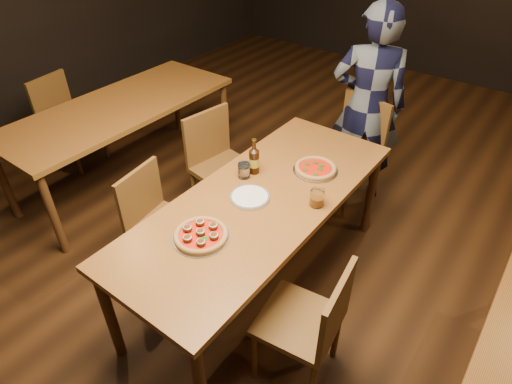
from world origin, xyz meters
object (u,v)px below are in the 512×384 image
Objects in this scene: chair_end at (346,153)px; beer_bottle at (254,161)px; chair_main_nw at (165,225)px; table_left at (120,113)px; diner at (367,107)px; chair_nbr_left at (71,121)px; chair_main_sw at (225,169)px; table_main at (261,207)px; chair_main_e at (299,320)px; water_glass at (244,170)px; plate_stack at (250,197)px; pizza_margherita at (315,169)px; amber_glass at (317,198)px; pizza_meatball at (201,235)px.

beer_bottle is at bearing -88.24° from chair_end.
beer_bottle reaches higher than chair_main_nw.
table_left is 8.38× the size of beer_bottle.
chair_nbr_left is at bearing 1.93° from diner.
chair_nbr_left is at bearing 106.60° from chair_main_sw.
chair_main_e is at bearing -36.06° from table_main.
chair_main_e is (1.12, -0.11, 0.01)m from chair_main_nw.
chair_end is 9.68× the size of water_glass.
chair_end is at bearing -75.84° from chair_nbr_left.
table_left is 1.69m from plate_stack.
chair_main_e is at bearing -17.16° from table_left.
pizza_margherita is at bearing -93.24° from chair_nbr_left.
beer_bottle is (-0.18, -1.00, 0.37)m from chair_end.
table_main is 2.18× the size of chair_main_sw.
table_main is 1.21m from chair_end.
amber_glass is at bearing -4.63° from table_left.
chair_main_nw is 8.01× the size of amber_glass.
table_main is 2.28× the size of chair_nbr_left.
diner is at bearing 87.75° from pizza_meatball.
diner is at bearing -28.69° from chair_main_nw.
chair_nbr_left is (-1.69, -0.23, -0.02)m from chair_main_sw.
diner reaches higher than chair_main_nw.
chair_nbr_left is (-2.34, -0.99, -0.03)m from chair_end.
table_left is at bearing 168.01° from plate_stack.
chair_end is at bearing 79.89° from beer_bottle.
plate_stack is 1.44m from diner.
pizza_meatball is at bearing -89.53° from chair_main_e.
pizza_meatball is 0.61m from water_glass.
diner is at bearing 102.39° from amber_glass.
beer_bottle reaches higher than pizza_meatball.
amber_glass reaches higher than pizza_margherita.
chair_main_sw is 8.82× the size of amber_glass.
water_glass is at bearing 54.71° from diner.
pizza_meatball is at bearing -95.63° from table_main.
chair_main_sw is 0.56× the size of diner.
table_left is 2.01m from amber_glass.
table_left is 1.50m from water_glass.
plate_stack is at bearing -79.52° from chair_end.
chair_main_sw is 3.16× the size of pizza_margherita.
beer_bottle is at bearing -48.71° from chair_main_nw.
chair_main_sw is 3.84× the size of beer_bottle.
table_main is 0.49m from pizza_meatball.
pizza_meatball is (-0.05, -0.47, 0.09)m from table_main.
chair_main_nw reaches higher than pizza_margherita.
pizza_margherita is (1.82, 0.14, 0.09)m from table_left.
table_main is 0.71m from chair_main_e.
chair_main_e is 3.58× the size of beer_bottle.
chair_main_sw is at bearing -132.05° from chair_main_e.
chair_main_e is (2.24, -0.69, -0.25)m from table_left.
table_left is 20.66× the size of water_glass.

